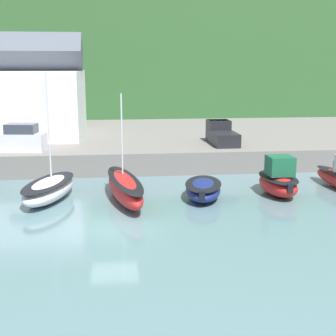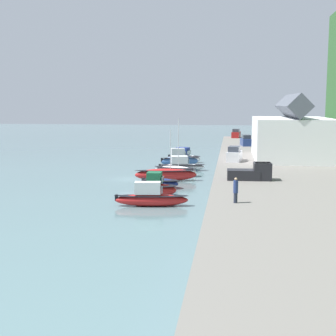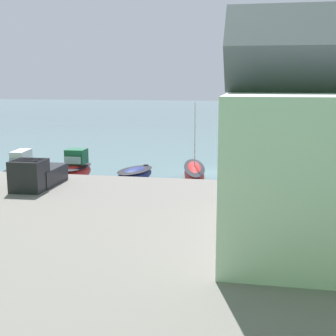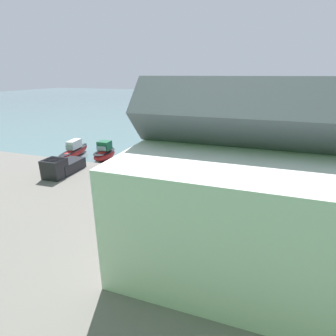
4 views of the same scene
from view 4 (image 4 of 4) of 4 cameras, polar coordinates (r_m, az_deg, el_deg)
ground_plane at (r=39.10m, az=4.38°, el=2.60°), size 320.00×320.00×0.00m
quay_promenade at (r=19.13m, az=-14.11°, el=-14.67°), size 117.27×23.34×1.78m
harbor_clubhouse at (r=15.40m, az=27.06°, el=-6.59°), size 18.03×10.97×9.66m
moored_boat_1 at (r=33.03m, az=25.91°, el=-0.70°), size 3.25×6.38×2.92m
moored_boat_2 at (r=32.00m, az=17.32°, el=-0.74°), size 3.68×7.43×2.22m
moored_boat_3 at (r=32.71m, az=8.79°, el=0.30°), size 3.89×6.69×8.02m
moored_boat_4 at (r=34.34m, az=1.15°, el=1.71°), size 3.02×8.38×6.73m
moored_boat_5 at (r=36.19m, az=-6.46°, el=2.14°), size 3.24×5.06×1.16m
moored_boat_6 at (r=38.19m, az=-13.66°, el=3.19°), size 2.28×4.50×2.65m
moored_boat_7 at (r=40.86m, az=-19.80°, el=3.50°), size 2.45×7.53×2.42m
parked_car_0 at (r=24.01m, az=13.28°, el=-2.33°), size 4.41×2.36×2.16m
pickup_truck_0 at (r=28.85m, az=-22.20°, el=0.26°), size 2.09×4.78×1.90m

